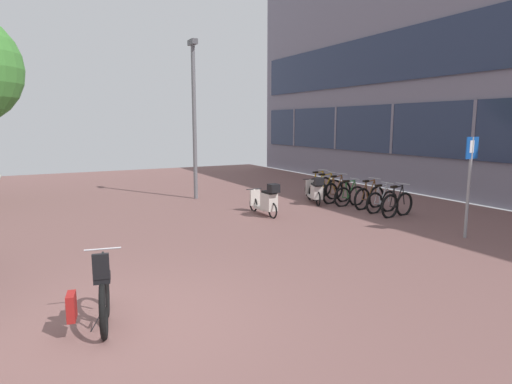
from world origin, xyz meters
name	(u,v)px	position (x,y,z in m)	size (l,w,h in m)	color
ground	(225,305)	(1.43, 0.00, -0.02)	(21.00, 40.00, 0.13)	#242726
bicycle_foreground	(102,297)	(-0.29, 0.11, 0.40)	(0.78, 1.39, 1.12)	black
bicycle_rack_00	(397,205)	(8.35, 3.37, 0.35)	(1.36, 0.48, 0.99)	black
bicycle_rack_01	(382,202)	(8.38, 4.02, 0.33)	(1.30, 0.48, 0.94)	black
bicycle_rack_02	(369,198)	(8.47, 4.67, 0.35)	(1.40, 0.48, 1.00)	black
bicycle_rack_03	(350,196)	(8.22, 5.31, 0.33)	(1.25, 0.48, 0.93)	black
bicycle_rack_04	(337,192)	(8.21, 5.96, 0.36)	(1.42, 0.48, 1.03)	black
bicycle_rack_05	(326,190)	(8.23, 6.61, 0.36)	(1.42, 0.48, 1.02)	black
bicycle_rack_06	(319,187)	(8.39, 7.26, 0.36)	(1.42, 0.47, 1.03)	black
scooter_near	(315,191)	(7.44, 6.14, 0.43)	(0.87, 1.64, 0.96)	black
scooter_mid	(267,201)	(5.05, 5.22, 0.45)	(0.52, 1.64, 1.01)	black
parking_sign	(470,176)	(8.00, 0.86, 1.47)	(0.40, 0.07, 2.37)	gray
lamp_post	(194,112)	(4.24, 8.99, 3.07)	(0.20, 0.52, 5.50)	slate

